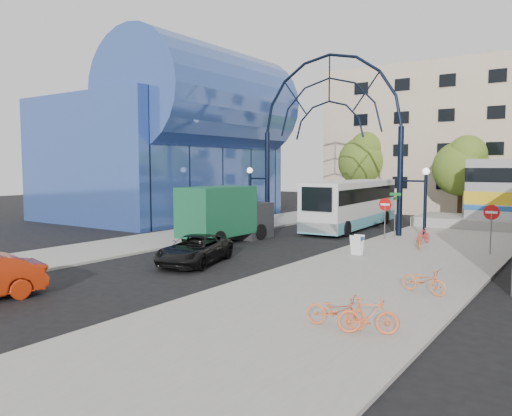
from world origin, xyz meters
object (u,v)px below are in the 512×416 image
Objects in this scene: black_suv at (195,250)px; bike_far_b at (368,316)px; do_not_enter_sign at (491,217)px; bike_near_a at (419,241)px; bike_far_c at (336,311)px; gateway_arch at (329,106)px; tree_north_b at (365,159)px; stop_sign at (385,208)px; street_name_sign at (395,206)px; bike_far_a at (424,280)px; bike_near_b at (423,236)px; city_bus at (352,203)px; green_truck at (226,214)px; tree_north_a at (462,165)px; sandwich_board at (357,242)px.

black_suv is 11.56m from bike_far_b.
bike_far_b is (-0.46, -14.85, -1.37)m from do_not_enter_sign.
bike_near_a is 0.88× the size of bike_far_c.
gateway_arch reaches higher than tree_north_b.
stop_sign is 1.01× the size of do_not_enter_sign.
bike_far_a is (5.30, -12.33, -1.57)m from street_name_sign.
bike_far_c is at bearing -69.84° from bike_near_b.
stop_sign is at bearing 9.13° from bike_far_c.
bike_far_b is at bearing -96.27° from bike_near_a.
bike_far_a is at bearing -15.10° from black_suv.
city_bus is 1.90× the size of green_truck.
gateway_arch is 5.50× the size of do_not_enter_sign.
gateway_arch is at bearing 70.79° from green_truck.
green_truck is at bearing 99.66° from black_suv.
gateway_arch is at bearing 74.45° from black_suv.
stop_sign is 1.69× the size of bike_near_b.
city_bus reaches higher than bike_far_a.
street_name_sign is at bearing 51.83° from black_suv.
bike_far_b is at bearing -66.65° from bike_near_b.
tree_north_a is at bearing 86.04° from street_name_sign.
green_truck is at bearing -87.58° from tree_north_b.
tree_north_b reaches higher than bike_near_b.
stop_sign is 2.53× the size of sandwich_board.
city_bus reaches higher than bike_near_a.
gateway_arch reaches higher than bike_far_a.
tree_north_b is (-9.08, 17.33, 3.14)m from street_name_sign.
bike_far_b is (10.03, -21.74, -1.19)m from city_bus.
gateway_arch is 11.09m from bike_near_b.
green_truck is (-2.88, -7.67, -6.90)m from gateway_arch.
tree_north_b is at bearing 117.65° from street_name_sign.
do_not_enter_sign is 0.52× the size of black_suv.
green_truck reaches higher than stop_sign.
black_suv is at bearing -112.20° from street_name_sign.
bike_far_c reaches higher than bike_near_a.
bike_far_b is (10.54, -18.85, -7.95)m from gateway_arch.
stop_sign is 1.65× the size of bike_near_a.
street_name_sign reaches higher than bike_near_b.
black_suv reaches higher than bike_near_b.
street_name_sign is 13.57m from black_suv.
bike_near_a is at bearing -40.40° from stop_sign.
black_suv reaches higher than bike_far_c.
gateway_arch is at bearing -103.56° from city_bus.
sandwich_board is 8.54m from green_truck.
bike_far_b is (4.94, -10.83, -0.14)m from sandwich_board.
bike_near_a is 1.03× the size of bike_near_b.
do_not_enter_sign is 1.47× the size of bike_far_a.
bike_near_b is at bearing 1.36° from bike_far_c.
tree_north_a reaches higher than street_name_sign.
do_not_enter_sign is at bearing -11.39° from bike_near_a.
street_name_sign is at bearing 56.36° from stop_sign.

